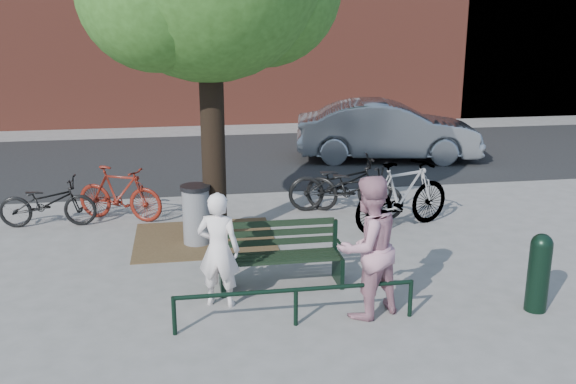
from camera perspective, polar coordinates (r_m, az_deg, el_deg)
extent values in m
plane|color=gray|center=(9.31, -0.63, -8.39)|extent=(90.00, 90.00, 0.00)
cube|color=brown|center=(11.27, -7.42, -4.13)|extent=(2.40, 2.00, 0.02)
cube|color=black|center=(17.38, -4.99, 2.96)|extent=(40.00, 7.00, 0.01)
cube|color=black|center=(9.14, -5.89, -7.41)|extent=(0.06, 0.52, 0.45)
cube|color=black|center=(9.20, -6.06, -4.31)|extent=(0.06, 0.06, 0.44)
cylinder|color=black|center=(8.90, -5.91, -5.26)|extent=(0.04, 0.36, 0.04)
cube|color=black|center=(9.38, 4.48, -6.77)|extent=(0.06, 0.52, 0.45)
cube|color=black|center=(9.43, 4.20, -3.74)|extent=(0.06, 0.06, 0.44)
cylinder|color=black|center=(9.14, 4.68, -4.65)|extent=(0.04, 0.36, 0.04)
cube|color=black|center=(9.14, -0.64, -5.81)|extent=(1.64, 0.46, 0.04)
cube|color=black|center=(9.25, -0.86, -3.63)|extent=(1.64, 0.03, 0.47)
cylinder|color=black|center=(8.03, -10.09, -10.78)|extent=(0.06, 0.06, 0.50)
cylinder|color=black|center=(8.14, 0.70, -10.17)|extent=(0.06, 0.06, 0.50)
cylinder|color=black|center=(8.51, 10.82, -9.26)|extent=(0.06, 0.06, 0.50)
cylinder|color=black|center=(8.04, 0.70, -8.69)|extent=(3.00, 0.06, 0.06)
cylinder|color=black|center=(10.79, -6.71, 5.41)|extent=(0.40, 0.40, 3.80)
imported|color=white|center=(8.52, -6.19, -5.12)|extent=(0.66, 0.54, 1.57)
imported|color=#B77D8E|center=(8.21, 7.09, -4.89)|extent=(1.11, 1.01, 1.86)
cylinder|color=black|center=(9.05, 21.35, -7.10)|extent=(0.28, 0.28, 0.92)
sphere|color=black|center=(8.89, 21.64, -4.36)|extent=(0.28, 0.28, 0.28)
cylinder|color=gray|center=(10.92, -8.15, -2.20)|extent=(0.46, 0.46, 0.96)
cylinder|color=black|center=(10.78, -8.26, 0.39)|extent=(0.50, 0.50, 0.07)
imported|color=black|center=(12.51, -20.60, -0.87)|extent=(1.77, 0.70, 0.91)
imported|color=#60160D|center=(12.47, -14.74, -0.12)|extent=(1.78, 1.17, 1.04)
imported|color=black|center=(12.44, 5.86, 0.31)|extent=(2.04, 1.74, 1.05)
imported|color=gray|center=(11.73, 10.16, -0.27)|extent=(2.17, 1.31, 1.26)
imported|color=black|center=(12.71, 4.72, 0.77)|extent=(2.13, 0.88, 1.09)
imported|color=gray|center=(17.28, 8.82, 5.41)|extent=(5.02, 2.53, 1.58)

